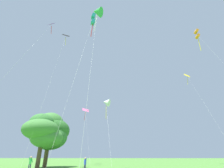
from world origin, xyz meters
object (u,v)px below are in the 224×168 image
kite_purple_streamer (49,28)px  tree_left_oak (43,131)px  person_foreground_watcher (30,163)px  kite_teal_box (93,20)px  tree_right_cluster (51,131)px  kite_green_small (97,12)px  person_with_spool (85,163)px  kite_white_distant (106,102)px  kite_orange_box (197,35)px  kite_yellow_diamond (188,79)px  kite_black_large (65,39)px  kite_pink_low (85,112)px

kite_purple_streamer → tree_left_oak: size_ratio=3.35×
kite_purple_streamer → person_foreground_watcher: 24.14m
kite_teal_box → tree_right_cluster: 20.23m
kite_green_small → tree_left_oak: (-9.12, 8.98, -14.54)m
person_foreground_watcher → kite_teal_box: bearing=-3.5°
kite_purple_streamer → person_with_spool: 25.78m
kite_green_small → person_with_spool: bearing=108.1°
kite_white_distant → kite_orange_box: (17.72, 0.86, 13.86)m
kite_yellow_diamond → kite_teal_box: 30.59m
kite_green_small → kite_yellow_diamond: kite_yellow_diamond is taller
tree_left_oak → kite_black_large: bearing=101.3°
person_foreground_watcher → tree_left_oak: size_ratio=0.21×
kite_orange_box → person_foreground_watcher: 34.89m
kite_orange_box → tree_right_cluster: kite_orange_box is taller
kite_pink_low → kite_black_large: kite_black_large is taller
kite_pink_low → tree_left_oak: bearing=-96.9°
kite_pink_low → kite_teal_box: (5.69, -24.65, 8.75)m
kite_purple_streamer → tree_right_cluster: 19.51m
kite_teal_box → tree_right_cluster: size_ratio=2.52×
person_with_spool → tree_left_oak: tree_left_oak is taller
kite_orange_box → kite_yellow_diamond: 14.58m
kite_green_small → tree_left_oak: bearing=135.5°
kite_orange_box → kite_green_small: kite_orange_box is taller
kite_pink_low → kite_purple_streamer: bearing=-101.0°
kite_white_distant → person_with_spool: (-1.74, -5.71, -8.84)m
kite_purple_streamer → kite_black_large: bearing=88.1°
kite_orange_box → kite_yellow_diamond: bearing=79.0°
kite_orange_box → person_with_spool: bearing=-161.3°
kite_orange_box → tree_left_oak: (-27.39, -1.26, -18.43)m
tree_left_oak → kite_orange_box: bearing=2.6°
kite_pink_low → person_with_spool: 27.45m
person_foreground_watcher → tree_left_oak: 7.09m
kite_black_large → person_with_spool: 31.12m
kite_purple_streamer → person_foreground_watcher: bearing=-53.0°
kite_yellow_diamond → tree_right_cluster: size_ratio=2.50×
person_with_spool → tree_right_cluster: size_ratio=0.17×
kite_white_distant → kite_yellow_diamond: size_ratio=0.47×
person_with_spool → kite_black_large: bearing=127.7°
kite_orange_box → kite_teal_box: bearing=-159.9°
kite_black_large → kite_pink_low: bearing=73.4°
kite_teal_box → kite_pink_low: bearing=103.0°
kite_pink_low → kite_green_small: size_ratio=0.68×
person_foreground_watcher → tree_left_oak: (-1.69, 5.46, 4.19)m
kite_orange_box → person_foreground_watcher: size_ratio=15.03×
kite_teal_box → tree_left_oak: (-7.97, 5.84, -16.29)m
kite_white_distant → kite_black_large: kite_black_large is taller
kite_white_distant → kite_purple_streamer: size_ratio=0.40×
kite_pink_low → kite_teal_box: 26.77m
kite_pink_low → kite_black_large: size_ratio=0.46×
kite_pink_low → kite_white_distant: (7.39, -18.41, -2.98)m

